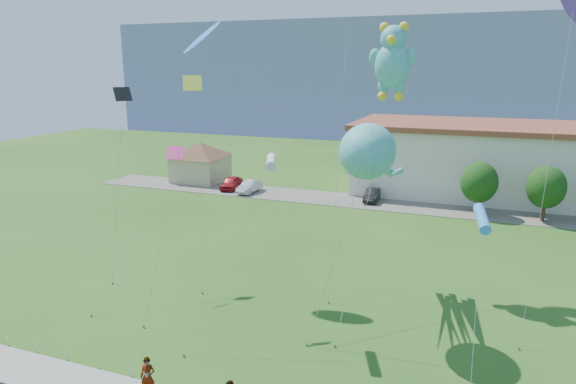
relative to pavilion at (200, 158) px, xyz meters
The scene contains 19 objects.
ground 45.05m from the pavilion, 57.72° to the right, with size 160.00×160.00×0.00m, color #255016.
parking_strip 24.37m from the pavilion, ahead, with size 70.00×6.00×0.06m, color #59544C.
hill_ridge 85.96m from the pavilion, 73.69° to the left, with size 160.00×50.00×25.00m, color gray.
pavilion is the anchor object (origin of this frame).
tree_near 34.24m from the pavilion, ahead, with size 3.60×3.60×5.47m.
tree_mid 40.20m from the pavilion, ahead, with size 3.60×3.60×5.47m.
pedestrian_left 45.38m from the pavilion, 62.74° to the right, with size 0.67×0.44×1.85m, color gray.
parked_car_red 6.84m from the pavilion, 25.66° to the right, with size 1.76×4.37×1.49m, color maroon.
parked_car_silver 9.70m from the pavilion, 22.87° to the right, with size 1.49×4.26×1.40m, color #A9AAB0.
parked_car_black 23.31m from the pavilion, ahead, with size 1.40×4.03×1.33m, color black.
octopus_kite 40.98m from the pavilion, 45.82° to the right, with size 3.70×9.73×11.64m.
teddy_bear_kite 37.67m from the pavilion, 38.46° to the right, with size 3.14×12.08×17.36m.
small_kite_black 31.85m from the pavilion, 68.86° to the right, with size 1.29×3.11×13.20m.
small_kite_purple 46.95m from the pavilion, 31.43° to the right, with size 2.35×7.68×18.86m.
small_kite_yellow 36.68m from the pavilion, 60.40° to the right, with size 1.69×5.51×14.06m.
small_kite_cyan 47.71m from the pavilion, 43.87° to the right, with size 0.50×5.28×8.24m.
small_kite_pink 32.33m from the pavilion, 63.31° to the right, with size 2.30×8.07×9.33m.
small_kite_white 40.23m from the pavilion, 53.92° to the right, with size 3.22×6.06×10.03m.
small_kite_blue 33.66m from the pavilion, 58.61° to the right, with size 2.37×4.29×17.11m.
Camera 1 is at (9.93, -19.11, 14.59)m, focal length 32.00 mm.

